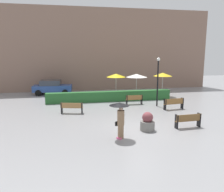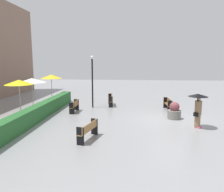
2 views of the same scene
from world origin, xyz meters
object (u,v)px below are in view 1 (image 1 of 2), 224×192
at_px(bench_back_row, 134,99).
at_px(patio_umbrella_white, 137,76).
at_px(bench_near_right, 188,120).
at_px(planter_pot, 147,123).
at_px(bench_far_right, 174,103).
at_px(parked_car, 52,87).
at_px(pedestrian_with_umbrella, 120,114).
at_px(lamp_post, 158,77).
at_px(bench_far_left, 72,107).
at_px(patio_umbrella_yellow_far, 163,74).
at_px(patio_umbrella_yellow, 116,75).

bearing_deg(bench_back_row, patio_umbrella_white, 70.38).
distance_m(bench_near_right, planter_pot, 2.62).
bearing_deg(bench_far_right, parked_car, 137.44).
bearing_deg(pedestrian_with_umbrella, bench_far_right, 43.28).
bearing_deg(parked_car, pedestrian_with_umbrella, -73.60).
xyz_separation_m(bench_near_right, parked_car, (-8.86, 13.91, 0.30)).
xyz_separation_m(bench_far_right, bench_back_row, (-2.63, 2.45, -0.05)).
bearing_deg(lamp_post, bench_far_right, -57.59).
xyz_separation_m(pedestrian_with_umbrella, patio_umbrella_white, (4.54, 11.77, 0.88)).
distance_m(bench_far_left, lamp_post, 7.69).
distance_m(planter_pot, lamp_post, 6.99).
xyz_separation_m(pedestrian_with_umbrella, planter_pot, (1.89, 0.91, -0.85)).
bearing_deg(patio_umbrella_white, planter_pot, -103.72).
distance_m(patio_umbrella_yellow_far, parked_car, 12.22).
bearing_deg(lamp_post, bench_far_left, -171.42).
relative_size(planter_pot, patio_umbrella_white, 0.47).
bearing_deg(parked_car, bench_far_right, -42.56).
relative_size(planter_pot, patio_umbrella_yellow_far, 0.45).
height_order(patio_umbrella_yellow_far, parked_car, patio_umbrella_yellow_far).
bearing_deg(bench_far_left, bench_near_right, -35.19).
relative_size(bench_near_right, lamp_post, 0.40).
height_order(bench_near_right, patio_umbrella_yellow, patio_umbrella_yellow).
bearing_deg(parked_car, patio_umbrella_yellow, -25.21).
height_order(lamp_post, patio_umbrella_yellow_far, lamp_post).
bearing_deg(bench_near_right, planter_pot, 179.32).
bearing_deg(patio_umbrella_yellow, lamp_post, -61.36).
height_order(pedestrian_with_umbrella, patio_umbrella_yellow, patio_umbrella_yellow).
distance_m(bench_back_row, patio_umbrella_white, 4.43).
xyz_separation_m(planter_pot, parked_car, (-6.24, 13.88, 0.33)).
height_order(bench_back_row, patio_umbrella_yellow, patio_umbrella_yellow).
bearing_deg(parked_car, lamp_post, -40.52).
height_order(bench_near_right, parked_car, parked_car).
height_order(patio_umbrella_white, patio_umbrella_yellow_far, patio_umbrella_yellow_far).
height_order(patio_umbrella_yellow, parked_car, patio_umbrella_yellow).
height_order(bench_far_left, planter_pot, planter_pot).
bearing_deg(patio_umbrella_yellow, bench_far_left, -128.69).
relative_size(bench_near_right, pedestrian_with_umbrella, 0.86).
height_order(bench_back_row, planter_pot, planter_pot).
xyz_separation_m(bench_far_left, planter_pot, (4.31, -4.86, -0.02)).
height_order(bench_back_row, lamp_post, lamp_post).
relative_size(bench_back_row, patio_umbrella_yellow, 0.62).
relative_size(pedestrian_with_umbrella, planter_pot, 1.75).
height_order(bench_far_left, pedestrian_with_umbrella, pedestrian_with_umbrella).
bearing_deg(pedestrian_with_umbrella, patio_umbrella_yellow, 78.87).
xyz_separation_m(bench_near_right, patio_umbrella_yellow_far, (2.71, 10.28, 1.82)).
height_order(pedestrian_with_umbrella, lamp_post, lamp_post).
bearing_deg(patio_umbrella_yellow, patio_umbrella_yellow_far, -5.82).
xyz_separation_m(pedestrian_with_umbrella, patio_umbrella_yellow, (2.29, 11.66, 0.94)).
distance_m(planter_pot, parked_car, 15.22).
distance_m(bench_far_left, pedestrian_with_umbrella, 6.31).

